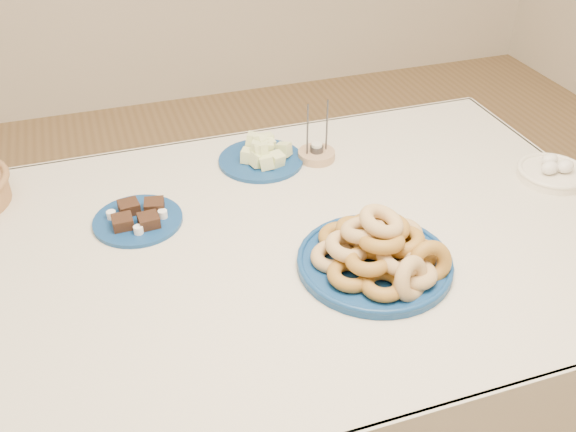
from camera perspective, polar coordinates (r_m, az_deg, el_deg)
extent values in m
cylinder|color=brown|center=(2.05, -23.36, -7.95)|extent=(0.06, 0.06, 0.72)
cylinder|color=brown|center=(2.29, 13.13, -0.72)|extent=(0.06, 0.06, 0.72)
cube|color=beige|center=(1.52, -0.60, -2.37)|extent=(1.70, 1.10, 0.02)
cube|color=beige|center=(2.04, -5.38, 3.66)|extent=(1.70, 0.01, 0.28)
cube|color=beige|center=(1.98, 23.50, -0.42)|extent=(0.01, 1.10, 0.28)
cylinder|color=navy|center=(1.44, 7.68, -4.18)|extent=(0.45, 0.45, 0.02)
torus|color=navy|center=(1.44, 7.71, -3.90)|extent=(0.45, 0.45, 0.01)
torus|color=#B1834A|center=(1.50, 10.03, -1.56)|extent=(0.14, 0.14, 0.04)
torus|color=brown|center=(1.51, 7.12, -1.07)|extent=(0.13, 0.13, 0.04)
torus|color=brown|center=(1.47, 4.64, -1.86)|extent=(0.11, 0.11, 0.04)
torus|color=#B1834A|center=(1.42, 4.03, -3.58)|extent=(0.12, 0.12, 0.04)
torus|color=brown|center=(1.37, 5.55, -5.21)|extent=(0.14, 0.14, 0.04)
torus|color=brown|center=(1.36, 8.46, -5.98)|extent=(0.12, 0.12, 0.03)
torus|color=#B1834A|center=(1.39, 11.12, -5.08)|extent=(0.10, 0.10, 0.04)
torus|color=brown|center=(1.45, 11.32, -3.25)|extent=(0.14, 0.14, 0.04)
torus|color=#B1834A|center=(1.46, 8.52, -1.01)|extent=(0.13, 0.13, 0.03)
torus|color=brown|center=(1.44, 6.18, -1.34)|extent=(0.11, 0.11, 0.05)
torus|color=#B1834A|center=(1.40, 5.32, -2.71)|extent=(0.13, 0.13, 0.05)
torus|color=brown|center=(1.36, 7.17, -3.96)|extent=(0.11, 0.11, 0.04)
torus|color=#B1834A|center=(1.38, 9.80, -3.76)|extent=(0.14, 0.14, 0.06)
torus|color=brown|center=(1.43, 10.11, -2.24)|extent=(0.14, 0.14, 0.05)
torus|color=brown|center=(1.41, 8.82, -0.99)|extent=(0.14, 0.14, 0.04)
torus|color=#B1834A|center=(1.40, 6.71, -1.22)|extent=(0.12, 0.13, 0.05)
torus|color=brown|center=(1.37, 8.32, -2.24)|extent=(0.13, 0.13, 0.06)
torus|color=#B1834A|center=(1.38, 8.30, -0.48)|extent=(0.14, 0.14, 0.06)
torus|color=#B1834A|center=(1.35, 10.90, -5.52)|extent=(0.12, 0.10, 0.11)
torus|color=brown|center=(1.41, 12.49, -4.09)|extent=(0.10, 0.07, 0.10)
cylinder|color=navy|center=(1.82, -2.42, 4.98)|extent=(0.27, 0.27, 0.01)
cube|color=#D1E18E|center=(1.77, -2.50, 6.01)|extent=(0.05, 0.05, 0.04)
cube|color=#D1E18E|center=(1.77, -1.05, 5.06)|extent=(0.05, 0.05, 0.04)
cube|color=#D1E18E|center=(1.82, -0.38, 5.93)|extent=(0.05, 0.06, 0.05)
cube|color=#D1E18E|center=(1.80, -2.73, 6.61)|extent=(0.05, 0.06, 0.05)
cube|color=#D1E18E|center=(1.77, -2.68, 5.02)|extent=(0.05, 0.05, 0.05)
cube|color=#D1E18E|center=(1.81, -1.93, 6.74)|extent=(0.04, 0.04, 0.04)
cube|color=#D1E18E|center=(1.77, -2.39, 5.99)|extent=(0.05, 0.05, 0.04)
cube|color=#D1E18E|center=(1.79, -3.56, 5.37)|extent=(0.05, 0.05, 0.04)
cube|color=#D1E18E|center=(1.76, -1.95, 4.84)|extent=(0.05, 0.04, 0.04)
cube|color=#D1E18E|center=(1.81, -3.13, 6.75)|extent=(0.05, 0.05, 0.05)
cube|color=#D1E18E|center=(1.79, -2.44, 6.45)|extent=(0.06, 0.06, 0.04)
cube|color=#D1E18E|center=(1.78, -2.10, 6.22)|extent=(0.04, 0.04, 0.05)
cube|color=#D1E18E|center=(1.79, -2.31, 6.41)|extent=(0.05, 0.05, 0.04)
cube|color=#D1E18E|center=(1.79, -1.94, 6.42)|extent=(0.05, 0.05, 0.05)
cylinder|color=navy|center=(1.61, -13.19, -0.38)|extent=(0.24, 0.24, 0.01)
cube|color=black|center=(1.58, -14.49, -0.52)|extent=(0.05, 0.05, 0.03)
cube|color=black|center=(1.57, -12.28, -0.40)|extent=(0.05, 0.05, 0.03)
cube|color=black|center=(1.63, -13.95, 0.78)|extent=(0.05, 0.05, 0.03)
cube|color=black|center=(1.62, -11.80, 0.90)|extent=(0.06, 0.06, 0.03)
cylinder|color=white|center=(1.62, -15.43, 0.10)|extent=(0.02, 0.02, 0.02)
cylinder|color=white|center=(1.55, -13.15, -1.20)|extent=(0.02, 0.02, 0.02)
cylinder|color=white|center=(1.60, -11.08, 0.18)|extent=(0.02, 0.02, 0.02)
cylinder|color=tan|center=(1.83, 2.55, 5.43)|extent=(0.12, 0.12, 0.02)
cylinder|color=#404045|center=(1.82, 2.56, 5.98)|extent=(0.04, 0.04, 0.02)
cylinder|color=silver|center=(1.81, 2.57, 6.32)|extent=(0.03, 0.03, 0.01)
cylinder|color=#404045|center=(1.78, 1.75, 7.69)|extent=(0.01, 0.01, 0.15)
cylinder|color=#404045|center=(1.80, 3.48, 8.07)|extent=(0.01, 0.01, 0.15)
cylinder|color=white|center=(1.88, 22.40, 3.44)|extent=(0.19, 0.19, 0.02)
torus|color=white|center=(1.87, 22.48, 3.75)|extent=(0.20, 0.20, 0.01)
ellipsoid|color=white|center=(1.84, 22.24, 3.98)|extent=(0.05, 0.04, 0.04)
ellipsoid|color=white|center=(1.87, 23.45, 4.07)|extent=(0.05, 0.04, 0.04)
ellipsoid|color=white|center=(1.88, 22.25, 4.65)|extent=(0.05, 0.04, 0.04)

